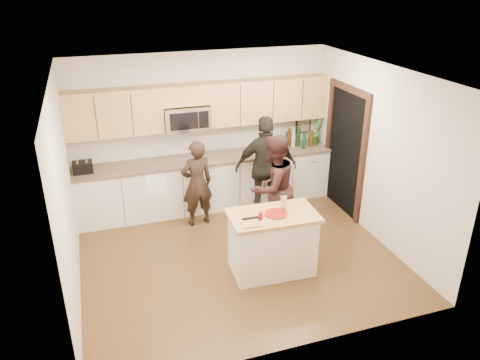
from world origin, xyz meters
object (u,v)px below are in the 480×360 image
object	(u,v)px
toaster	(83,167)
woman_center	(273,188)
island	(272,242)
woman_left	(197,183)
woman_right	(266,167)

from	to	relation	value
toaster	woman_center	size ratio (longest dim) A/B	0.18
woman_center	toaster	bearing A→B (deg)	-48.44
island	woman_left	world-z (taller)	woman_left
woman_left	island	bearing A→B (deg)	103.69
woman_center	woman_right	xyz separation A→B (m)	(0.16, 0.71, 0.04)
island	woman_center	size ratio (longest dim) A/B	0.73
toaster	woman_right	distance (m)	2.97
island	woman_center	bearing A→B (deg)	70.90
island	woman_center	world-z (taller)	woman_center
toaster	woman_left	xyz separation A→B (m)	(1.73, -0.54, -0.30)
island	woman_right	bearing A→B (deg)	74.65
toaster	woman_left	bearing A→B (deg)	-17.35
toaster	woman_left	distance (m)	1.84
woman_right	toaster	bearing A→B (deg)	-0.07
woman_left	woman_right	xyz separation A→B (m)	(1.18, -0.06, 0.15)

